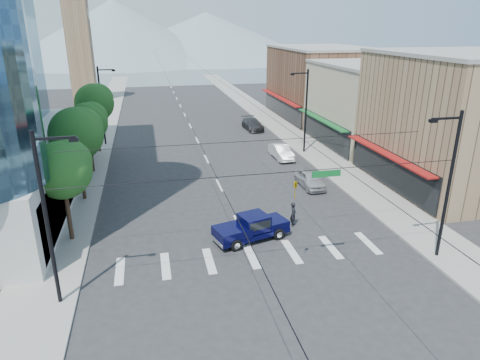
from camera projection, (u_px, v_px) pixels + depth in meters
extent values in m
plane|color=#28282B|center=(261.00, 269.00, 24.81)|extent=(160.00, 160.00, 0.00)
cube|color=gray|center=(102.00, 126.00, 59.06)|extent=(4.00, 120.00, 0.15)
cube|color=gray|center=(269.00, 119.00, 63.90)|extent=(4.00, 120.00, 0.15)
cube|color=#8C6B4C|center=(460.00, 123.00, 36.13)|extent=(12.00, 14.00, 11.00)
cube|color=tan|center=(375.00, 106.00, 49.31)|extent=(12.00, 14.00, 9.00)
cube|color=brown|center=(321.00, 84.00, 63.82)|extent=(12.00, 18.00, 10.00)
cube|color=#8C6B4C|center=(80.00, 50.00, 75.28)|extent=(4.00, 4.00, 18.00)
cone|color=gray|center=(115.00, 31.00, 155.63)|extent=(80.00, 80.00, 22.00)
cone|color=gray|center=(206.00, 36.00, 172.54)|extent=(90.00, 90.00, 18.00)
cylinder|color=black|center=(68.00, 209.00, 27.28)|extent=(0.28, 0.28, 4.55)
sphere|color=#25531B|center=(62.00, 170.00, 26.38)|extent=(3.64, 3.64, 3.64)
sphere|color=#25531B|center=(69.00, 162.00, 26.60)|extent=(2.86, 2.86, 2.86)
cylinder|color=black|center=(81.00, 170.00, 33.60)|extent=(0.28, 0.28, 5.11)
sphere|color=#25531B|center=(76.00, 134.00, 32.60)|extent=(4.09, 4.09, 4.09)
sphere|color=#25531B|center=(82.00, 128.00, 32.82)|extent=(3.21, 3.21, 3.21)
cylinder|color=black|center=(91.00, 150.00, 40.12)|extent=(0.28, 0.28, 4.55)
sphere|color=#25531B|center=(88.00, 122.00, 39.23)|extent=(3.64, 3.64, 3.64)
sphere|color=#25531B|center=(92.00, 117.00, 39.45)|extent=(2.86, 2.86, 2.86)
cylinder|color=black|center=(97.00, 130.00, 46.45)|extent=(0.28, 0.28, 5.11)
sphere|color=#25531B|center=(94.00, 103.00, 45.45)|extent=(4.09, 4.09, 4.09)
sphere|color=#25531B|center=(98.00, 99.00, 45.66)|extent=(3.21, 3.21, 3.21)
cylinder|color=black|center=(47.00, 224.00, 20.17)|extent=(0.20, 0.20, 9.00)
cylinder|color=black|center=(448.00, 188.00, 24.52)|extent=(0.20, 0.20, 9.00)
cylinder|color=black|center=(268.00, 173.00, 21.76)|extent=(21.60, 0.04, 0.04)
imported|color=gold|center=(295.00, 190.00, 22.43)|extent=(0.16, 0.20, 1.00)
cube|color=#0C6626|center=(326.00, 174.00, 22.49)|extent=(1.60, 0.06, 0.35)
cylinder|color=black|center=(102.00, 107.00, 48.61)|extent=(0.20, 0.20, 9.00)
cube|color=black|center=(106.00, 70.00, 47.39)|extent=(1.80, 0.12, 0.12)
cube|color=black|center=(114.00, 71.00, 47.58)|extent=(0.40, 0.25, 0.18)
cylinder|color=black|center=(306.00, 112.00, 45.62)|extent=(0.20, 0.20, 9.00)
cube|color=black|center=(300.00, 73.00, 44.04)|extent=(1.80, 0.12, 0.12)
cube|color=black|center=(292.00, 74.00, 43.91)|extent=(0.40, 0.25, 0.18)
cube|color=black|center=(251.00, 232.00, 28.04)|extent=(5.28, 3.12, 0.32)
cube|color=black|center=(274.00, 222.00, 28.70)|extent=(1.87, 2.05, 0.50)
cube|color=black|center=(254.00, 222.00, 27.87)|extent=(2.11, 2.08, 0.99)
cube|color=black|center=(254.00, 221.00, 27.84)|extent=(1.95, 2.06, 0.54)
cube|color=black|center=(232.00, 232.00, 27.25)|extent=(2.50, 2.31, 0.59)
cube|color=silver|center=(283.00, 225.00, 29.15)|extent=(0.58, 1.68, 0.32)
cube|color=silver|center=(217.00, 241.00, 26.92)|extent=(0.58, 1.68, 0.27)
cylinder|color=black|center=(279.00, 234.00, 28.08)|extent=(0.80, 0.47, 0.76)
cylinder|color=black|center=(265.00, 224.00, 29.50)|extent=(0.80, 0.47, 0.76)
cylinder|color=black|center=(236.00, 245.00, 26.66)|extent=(0.80, 0.47, 0.76)
cylinder|color=black|center=(224.00, 234.00, 28.08)|extent=(0.80, 0.47, 0.76)
imported|color=black|center=(293.00, 214.00, 29.83)|extent=(0.61, 0.74, 1.76)
imported|color=#B4B4B9|center=(310.00, 179.00, 37.07)|extent=(1.75, 4.19, 1.42)
imported|color=white|center=(281.00, 152.00, 44.97)|extent=(1.72, 4.52, 1.47)
imported|color=#2E2E30|center=(253.00, 124.00, 57.30)|extent=(2.27, 5.16, 1.47)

